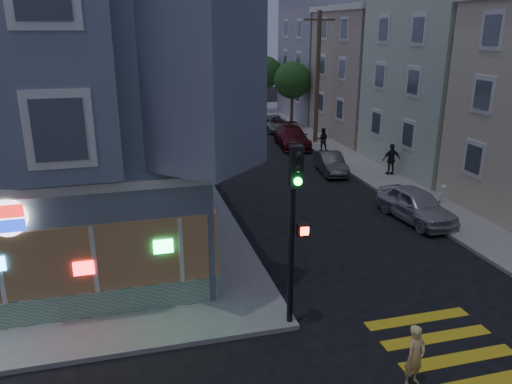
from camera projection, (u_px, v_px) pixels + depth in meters
name	position (u px, v px, depth m)	size (l,w,h in m)	color
sidewalk_ne	(455.00, 137.00, 38.07)	(24.00, 42.00, 0.15)	gray
row_house_b	(488.00, 75.00, 29.13)	(12.00, 8.60, 10.50)	#B0C0A7
row_house_c	(406.00, 75.00, 37.62)	(12.00, 8.60, 9.00)	tan
row_house_d	(354.00, 58.00, 45.65)	(12.00, 8.60, 10.50)	#95919F
utility_pole	(318.00, 76.00, 34.84)	(2.20, 0.30, 9.00)	#4C3826
street_tree_near	(292.00, 80.00, 40.67)	(3.00, 3.00, 5.30)	#4C3826
street_tree_far	(266.00, 72.00, 48.01)	(3.00, 3.00, 5.30)	#4C3826
running_child	(415.00, 356.00, 11.62)	(0.57, 0.38, 1.57)	#F7D57E
pedestrian_a	(323.00, 139.00, 33.45)	(0.74, 0.58, 1.53)	black
pedestrian_b	(391.00, 159.00, 27.92)	(1.03, 0.43, 1.76)	black
parked_car_a	(416.00, 205.00, 21.70)	(1.70, 4.22, 1.44)	#B6B8BE
parked_car_b	(331.00, 163.00, 28.84)	(1.25, 3.59, 1.18)	#3E4143
parked_car_c	(292.00, 137.00, 35.13)	(2.00, 4.91, 1.43)	#54131A
parked_car_d	(275.00, 123.00, 40.61)	(2.01, 4.36, 1.21)	gray
traffic_signal	(295.00, 207.00, 12.95)	(0.61, 0.58, 5.16)	black
fire_hydrant	(443.00, 193.00, 23.57)	(0.51, 0.29, 0.88)	silver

